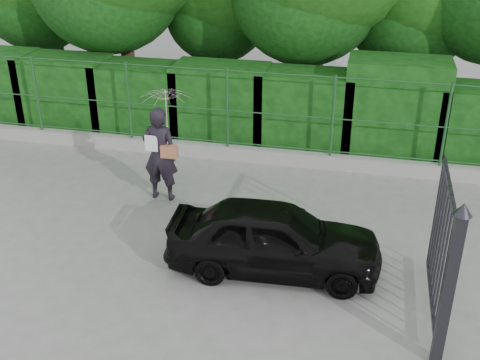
# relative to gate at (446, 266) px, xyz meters

# --- Properties ---
(ground) EXTENTS (80.00, 80.00, 0.00)m
(ground) POSITION_rel_gate_xyz_m (-4.60, 0.72, -1.19)
(ground) COLOR gray
(kerb) EXTENTS (14.00, 0.25, 0.30)m
(kerb) POSITION_rel_gate_xyz_m (-4.60, 5.22, -1.04)
(kerb) COLOR #9E9E99
(kerb) RESTS_ON ground
(fence) EXTENTS (14.13, 0.06, 1.80)m
(fence) POSITION_rel_gate_xyz_m (-4.38, 5.22, 0.01)
(fence) COLOR #1D4922
(fence) RESTS_ON kerb
(hedge) EXTENTS (14.20, 1.20, 2.25)m
(hedge) POSITION_rel_gate_xyz_m (-4.52, 6.22, -0.24)
(hedge) COLOR black
(hedge) RESTS_ON ground
(gate) EXTENTS (0.22, 2.33, 2.36)m
(gate) POSITION_rel_gate_xyz_m (0.00, 0.00, 0.00)
(gate) COLOR #232329
(gate) RESTS_ON ground
(woman) EXTENTS (0.97, 0.96, 2.23)m
(woman) POSITION_rel_gate_xyz_m (-4.92, 3.12, 0.24)
(woman) COLOR black
(woman) RESTS_ON ground
(car) EXTENTS (3.46, 1.54, 1.16)m
(car) POSITION_rel_gate_xyz_m (-2.43, 1.15, -0.61)
(car) COLOR black
(car) RESTS_ON ground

